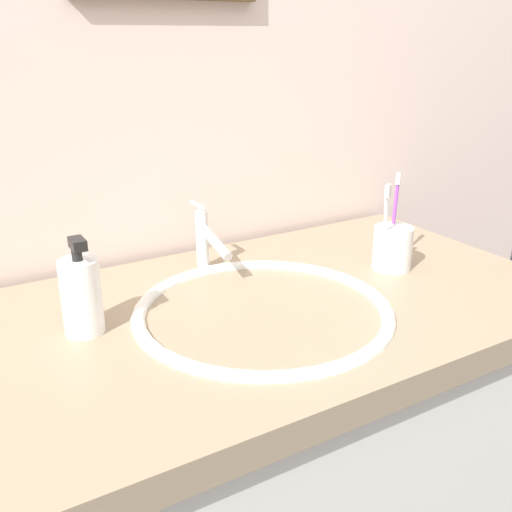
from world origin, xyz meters
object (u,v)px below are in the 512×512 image
object	(u,v)px
toothbrush_white	(387,222)
faucet	(208,239)
toothbrush_purple	(395,212)
soap_dispenser	(81,295)
toothbrush_cup	(392,248)

from	to	relation	value
toothbrush_white	faucet	bearing A→B (deg)	146.60
faucet	toothbrush_white	world-z (taller)	toothbrush_white
toothbrush_purple	soap_dispenser	distance (m)	0.62
toothbrush_purple	soap_dispenser	size ratio (longest dim) A/B	1.14
toothbrush_cup	toothbrush_white	size ratio (longest dim) A/B	0.49
faucet	toothbrush_cup	size ratio (longest dim) A/B	1.75
toothbrush_purple	toothbrush_white	bearing A→B (deg)	-144.82
soap_dispenser	toothbrush_purple	bearing A→B (deg)	-2.16
toothbrush_cup	toothbrush_purple	bearing A→B (deg)	48.63
toothbrush_cup	toothbrush_white	distance (m)	0.07
toothbrush_cup	soap_dispenser	world-z (taller)	soap_dispenser
faucet	toothbrush_cup	bearing A→B (deg)	-28.46
toothbrush_cup	soap_dispenser	distance (m)	0.60
toothbrush_purple	toothbrush_cup	bearing A→B (deg)	-131.37
faucet	soap_dispenser	distance (m)	0.31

